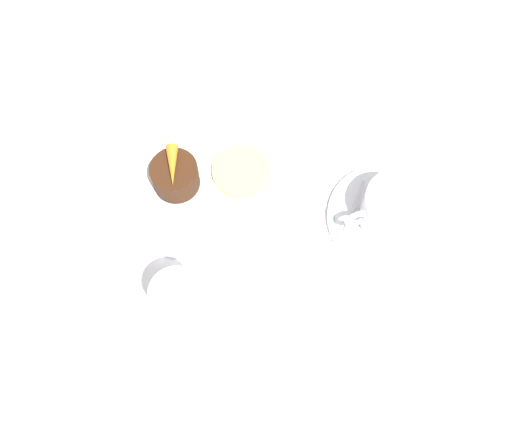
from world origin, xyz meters
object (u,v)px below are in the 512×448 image
dinner_plate (192,174)px  wine_glass (180,303)px  coffee_cup (395,209)px  fork (327,169)px  dessert_cake (175,176)px

dinner_plate → wine_glass: 0.21m
coffee_cup → fork: 0.12m
coffee_cup → dessert_cake: size_ratio=1.76×
coffee_cup → fork: coffee_cup is taller
coffee_cup → wine_glass: wine_glass is taller
fork → wine_glass: bearing=32.0°
dinner_plate → coffee_cup: coffee_cup is taller
coffee_cup → fork: bearing=-61.1°
dinner_plate → wine_glass: size_ratio=2.15×
wine_glass → dessert_cake: wine_glass is taller
dinner_plate → wine_glass: (0.06, 0.19, 0.06)m
fork → dessert_cake: dessert_cake is taller
dinner_plate → fork: dinner_plate is taller
dinner_plate → coffee_cup: (-0.24, 0.14, 0.03)m
dessert_cake → wine_glass: bearing=79.8°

